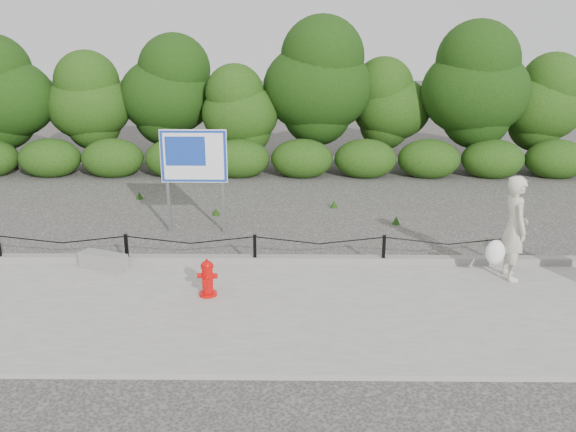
{
  "coord_description": "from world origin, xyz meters",
  "views": [
    {
      "loc": [
        0.77,
        -11.09,
        4.48
      ],
      "look_at": [
        0.64,
        0.2,
        1.0
      ],
      "focal_mm": 38.0,
      "sensor_mm": 36.0,
      "label": 1
    }
  ],
  "objects_px": {
    "fire_hydrant": "(207,278)",
    "pedestrian": "(513,229)",
    "advertising_sign": "(194,161)",
    "concrete_block": "(103,261)"
  },
  "relations": [
    {
      "from": "fire_hydrant",
      "to": "concrete_block",
      "type": "height_order",
      "value": "fire_hydrant"
    },
    {
      "from": "fire_hydrant",
      "to": "pedestrian",
      "type": "height_order",
      "value": "pedestrian"
    },
    {
      "from": "fire_hydrant",
      "to": "advertising_sign",
      "type": "xyz_separation_m",
      "value": [
        -0.75,
        3.63,
        1.28
      ]
    },
    {
      "from": "fire_hydrant",
      "to": "pedestrian",
      "type": "distance_m",
      "value": 5.53
    },
    {
      "from": "advertising_sign",
      "to": "fire_hydrant",
      "type": "bearing_deg",
      "value": -78.11
    },
    {
      "from": "pedestrian",
      "to": "concrete_block",
      "type": "height_order",
      "value": "pedestrian"
    },
    {
      "from": "fire_hydrant",
      "to": "concrete_block",
      "type": "xyz_separation_m",
      "value": [
        -2.18,
        1.23,
        -0.17
      ]
    },
    {
      "from": "advertising_sign",
      "to": "pedestrian",
      "type": "bearing_deg",
      "value": -24.13
    },
    {
      "from": "fire_hydrant",
      "to": "pedestrian",
      "type": "xyz_separation_m",
      "value": [
        5.43,
        0.84,
        0.62
      ]
    },
    {
      "from": "concrete_block",
      "to": "advertising_sign",
      "type": "bearing_deg",
      "value": 59.39
    }
  ]
}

